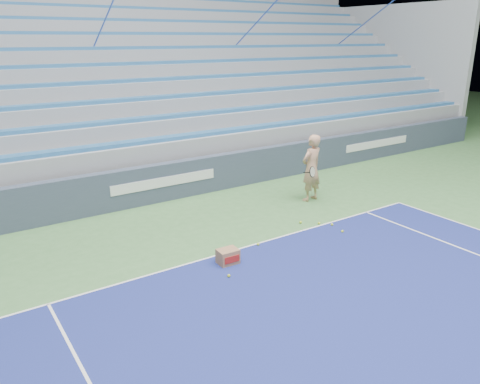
# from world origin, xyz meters

# --- Properties ---
(sponsor_barrier) EXTENTS (30.00, 0.32, 1.10)m
(sponsor_barrier) POSITION_xyz_m (0.00, 15.88, 0.55)
(sponsor_barrier) COLOR #384255
(sponsor_barrier) RESTS_ON ground
(bleachers) EXTENTS (31.00, 9.15, 7.30)m
(bleachers) POSITION_xyz_m (0.00, 21.60, 2.36)
(bleachers) COLOR gray
(bleachers) RESTS_ON ground
(tennis_player) EXTENTS (0.99, 0.90, 1.94)m
(tennis_player) POSITION_xyz_m (3.54, 13.51, 0.97)
(tennis_player) COLOR tan
(tennis_player) RESTS_ON ground
(ball_box) EXTENTS (0.44, 0.35, 0.32)m
(ball_box) POSITION_xyz_m (-0.61, 11.45, 0.16)
(ball_box) COLOR #956948
(ball_box) RESTS_ON ground
(tennis_ball_0) EXTENTS (0.07, 0.07, 0.07)m
(tennis_ball_0) POSITION_xyz_m (-0.92, 10.93, 0.03)
(tennis_ball_0) COLOR #BED02A
(tennis_ball_0) RESTS_ON ground
(tennis_ball_1) EXTENTS (0.07, 0.07, 0.07)m
(tennis_ball_1) POSITION_xyz_m (0.43, 11.81, 0.03)
(tennis_ball_1) COLOR #BED02A
(tennis_ball_1) RESTS_ON ground
(tennis_ball_2) EXTENTS (0.07, 0.07, 0.07)m
(tennis_ball_2) POSITION_xyz_m (2.67, 11.72, 0.03)
(tennis_ball_2) COLOR #BED02A
(tennis_ball_2) RESTS_ON ground
(tennis_ball_3) EXTENTS (0.07, 0.07, 0.07)m
(tennis_ball_3) POSITION_xyz_m (2.57, 11.27, 0.03)
(tennis_ball_3) COLOR #BED02A
(tennis_ball_3) RESTS_ON ground
(tennis_ball_4) EXTENTS (0.07, 0.07, 0.07)m
(tennis_ball_4) POSITION_xyz_m (2.12, 12.28, 0.03)
(tennis_ball_4) COLOR #BED02A
(tennis_ball_4) RESTS_ON ground
(tennis_ball_5) EXTENTS (0.07, 0.07, 0.07)m
(tennis_ball_5) POSITION_xyz_m (2.46, 11.97, 0.03)
(tennis_ball_5) COLOR #BED02A
(tennis_ball_5) RESTS_ON ground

